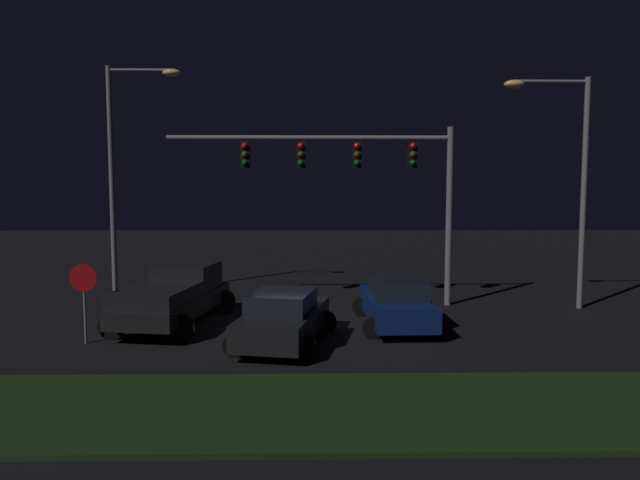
# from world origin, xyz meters

# --- Properties ---
(ground_plane) EXTENTS (80.00, 80.00, 0.00)m
(ground_plane) POSITION_xyz_m (0.00, 0.00, 0.00)
(ground_plane) COLOR black
(grass_median) EXTENTS (23.34, 4.08, 0.10)m
(grass_median) POSITION_xyz_m (0.00, -7.54, 0.05)
(grass_median) COLOR black
(grass_median) RESTS_ON ground_plane
(pickup_truck) EXTENTS (3.47, 5.66, 1.80)m
(pickup_truck) POSITION_xyz_m (-3.71, -0.05, 1.00)
(pickup_truck) COLOR black
(pickup_truck) RESTS_ON ground_plane
(car_sedan) EXTENTS (2.56, 4.45, 1.51)m
(car_sedan) POSITION_xyz_m (3.28, -0.55, 0.74)
(car_sedan) COLOR navy
(car_sedan) RESTS_ON ground_plane
(car_sedan_far) EXTENTS (3.04, 4.67, 1.51)m
(car_sedan_far) POSITION_xyz_m (-0.16, -2.57, 0.74)
(car_sedan_far) COLOR black
(car_sedan_far) RESTS_ON ground_plane
(traffic_signal_gantry) EXTENTS (10.32, 0.56, 6.50)m
(traffic_signal_gantry) POSITION_xyz_m (2.29, 2.77, 5.03)
(traffic_signal_gantry) COLOR slate
(traffic_signal_gantry) RESTS_ON ground_plane
(street_lamp_left) EXTENTS (2.86, 0.44, 8.95)m
(street_lamp_left) POSITION_xyz_m (-6.59, 4.57, 5.59)
(street_lamp_left) COLOR slate
(street_lamp_left) RESTS_ON ground_plane
(street_lamp_right) EXTENTS (3.04, 0.44, 8.15)m
(street_lamp_right) POSITION_xyz_m (9.64, 2.14, 5.17)
(street_lamp_right) COLOR slate
(street_lamp_right) RESTS_ON ground_plane
(stop_sign) EXTENTS (0.76, 0.08, 2.23)m
(stop_sign) POSITION_xyz_m (-5.68, -2.43, 1.56)
(stop_sign) COLOR slate
(stop_sign) RESTS_ON ground_plane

